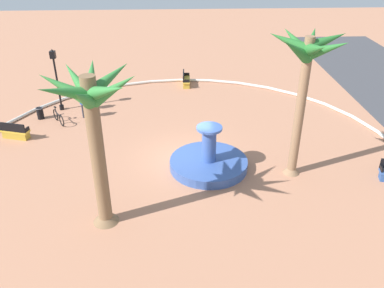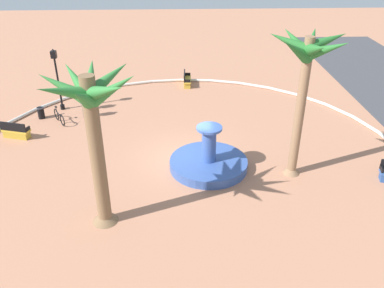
% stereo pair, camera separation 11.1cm
% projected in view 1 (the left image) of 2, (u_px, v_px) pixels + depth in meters
% --- Properties ---
extents(ground_plane, '(80.00, 80.00, 0.00)m').
position_uv_depth(ground_plane, '(185.00, 158.00, 20.59)').
color(ground_plane, tan).
extents(plaza_curb, '(22.95, 22.95, 0.20)m').
position_uv_depth(plaza_curb, '(185.00, 157.00, 20.54)').
color(plaza_curb, silver).
rests_on(plaza_curb, ground).
extents(fountain, '(3.82, 3.82, 2.26)m').
position_uv_depth(fountain, '(209.00, 162.00, 19.67)').
color(fountain, '#38569E').
rests_on(fountain, ground).
extents(palm_tree_near_fountain, '(3.41, 3.50, 6.87)m').
position_uv_depth(palm_tree_near_fountain, '(306.00, 69.00, 16.91)').
color(palm_tree_near_fountain, '#8E6B4C').
rests_on(palm_tree_near_fountain, ground).
extents(palm_tree_by_curb, '(3.64, 3.58, 6.46)m').
position_uv_depth(palm_tree_by_curb, '(93.00, 117.00, 14.05)').
color(palm_tree_by_curb, brown).
rests_on(palm_tree_by_curb, ground).
extents(bench_north, '(1.62, 0.57, 1.00)m').
position_uv_depth(bench_north, '(186.00, 81.00, 29.59)').
color(bench_north, gold).
rests_on(bench_north, ground).
extents(bench_southeast, '(0.92, 1.68, 1.00)m').
position_uv_depth(bench_southeast, '(15.00, 133.00, 22.36)').
color(bench_southeast, gold).
rests_on(bench_southeast, ground).
extents(lamppost, '(0.32, 0.32, 3.99)m').
position_uv_depth(lamppost, '(56.00, 75.00, 24.82)').
color(lamppost, black).
rests_on(lamppost, ground).
extents(trash_bin, '(0.46, 0.46, 0.73)m').
position_uv_depth(trash_bin, '(40.00, 113.00, 24.57)').
color(trash_bin, black).
rests_on(trash_bin, ground).
extents(bicycle_red_frame, '(1.47, 1.00, 0.94)m').
position_uv_depth(bicycle_red_frame, '(58.00, 117.00, 24.03)').
color(bicycle_red_frame, black).
rests_on(bicycle_red_frame, ground).
extents(bicycle_by_lamppost, '(1.72, 0.44, 0.94)m').
position_uv_depth(bicycle_by_lamppost, '(86.00, 92.00, 27.60)').
color(bicycle_by_lamppost, black).
rests_on(bicycle_by_lamppost, ground).
extents(person_cyclist_helmet, '(0.40, 0.40, 1.68)m').
position_uv_depth(person_cyclist_helmet, '(83.00, 96.00, 25.40)').
color(person_cyclist_helmet, '#33333D').
rests_on(person_cyclist_helmet, ground).
extents(person_cyclist_photo, '(0.37, 0.43, 1.70)m').
position_uv_depth(person_cyclist_photo, '(83.00, 104.00, 24.38)').
color(person_cyclist_photo, '#33333D').
rests_on(person_cyclist_photo, ground).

